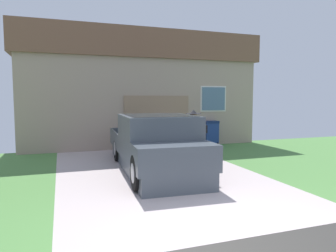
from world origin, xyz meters
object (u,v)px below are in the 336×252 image
Objects in this scene: person_with_hat at (193,134)px; wheeled_trash_bin at (209,132)px; pickup_truck at (156,146)px; handbag at (191,161)px; house_with_garage at (130,90)px.

wheeled_trash_bin is (2.30, 3.45, -0.37)m from person_with_hat.
pickup_truck is 3.27× the size of person_with_hat.
person_with_hat is 1.59× the size of wheeled_trash_bin.
person_with_hat is 0.86m from handbag.
wheeled_trash_bin is at bearing 56.15° from handbag.
pickup_truck is at bearing -97.09° from house_with_garage.
person_with_hat reaches higher than pickup_truck.
person_with_hat is at bearing -86.27° from house_with_garage.
house_with_garage reaches higher than wheeled_trash_bin.
pickup_truck is 0.54× the size of house_with_garage.
person_with_hat is at bearing -153.31° from pickup_truck.
wheeled_trash_bin is at bearing -51.79° from house_with_garage.
pickup_truck is at bearing -163.67° from handbag.
person_with_hat is 7.12m from house_with_garage.
pickup_truck reaches higher than handbag.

